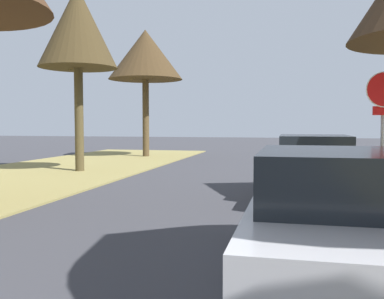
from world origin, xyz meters
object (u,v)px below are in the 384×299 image
at_px(stop_sign_far, 384,108).
at_px(parked_sedan_tan, 313,170).
at_px(parked_sedan_silver, 336,228).
at_px(street_tree_left_mid_b, 78,28).
at_px(street_tree_left_far, 145,55).

xyz_separation_m(stop_sign_far, parked_sedan_tan, (-1.48, 0.45, -1.47)).
xyz_separation_m(stop_sign_far, parked_sedan_silver, (-1.55, -5.54, -1.47)).
bearing_deg(parked_sedan_silver, parked_sedan_tan, 89.36).
xyz_separation_m(street_tree_left_mid_b, parked_sedan_silver, (8.35, -10.14, -4.71)).
bearing_deg(street_tree_left_mid_b, parked_sedan_tan, -26.25).
bearing_deg(parked_sedan_tan, street_tree_left_far, 125.50).
distance_m(street_tree_left_mid_b, street_tree_left_far, 7.57).
xyz_separation_m(street_tree_left_mid_b, street_tree_left_far, (0.06, 7.57, 0.15)).
distance_m(stop_sign_far, street_tree_left_mid_b, 11.39).
height_order(street_tree_left_far, parked_sedan_tan, street_tree_left_far).
height_order(stop_sign_far, parked_sedan_tan, stop_sign_far).
bearing_deg(street_tree_left_far, parked_sedan_tan, -54.50).
bearing_deg(stop_sign_far, street_tree_left_far, 128.97).
bearing_deg(parked_sedan_silver, stop_sign_far, 74.40).
bearing_deg(stop_sign_far, parked_sedan_tan, 163.18).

